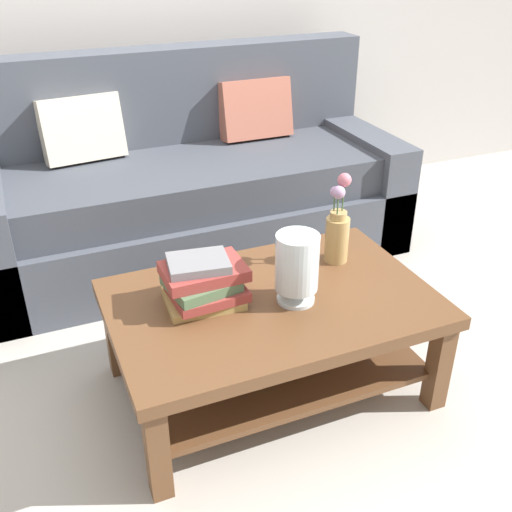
{
  "coord_description": "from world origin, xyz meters",
  "views": [
    {
      "loc": [
        -0.78,
        -1.95,
        1.63
      ],
      "look_at": [
        -0.01,
        -0.11,
        0.52
      ],
      "focal_mm": 42.2,
      "sensor_mm": 36.0,
      "label": 1
    }
  ],
  "objects_px": {
    "coffee_table": "(271,323)",
    "flower_pitcher": "(337,230)",
    "glass_hurricane_vase": "(297,265)",
    "couch": "(189,189)",
    "book_stack_main": "(203,282)"
  },
  "relations": [
    {
      "from": "coffee_table",
      "to": "flower_pitcher",
      "type": "bearing_deg",
      "value": 24.18
    },
    {
      "from": "glass_hurricane_vase",
      "to": "flower_pitcher",
      "type": "height_order",
      "value": "flower_pitcher"
    },
    {
      "from": "couch",
      "to": "glass_hurricane_vase",
      "type": "distance_m",
      "value": 1.3
    },
    {
      "from": "coffee_table",
      "to": "flower_pitcher",
      "type": "distance_m",
      "value": 0.46
    },
    {
      "from": "book_stack_main",
      "to": "flower_pitcher",
      "type": "height_order",
      "value": "flower_pitcher"
    },
    {
      "from": "glass_hurricane_vase",
      "to": "flower_pitcher",
      "type": "distance_m",
      "value": 0.35
    },
    {
      "from": "glass_hurricane_vase",
      "to": "couch",
      "type": "bearing_deg",
      "value": 90.4
    },
    {
      "from": "book_stack_main",
      "to": "glass_hurricane_vase",
      "type": "distance_m",
      "value": 0.34
    },
    {
      "from": "book_stack_main",
      "to": "coffee_table",
      "type": "bearing_deg",
      "value": -17.16
    },
    {
      "from": "couch",
      "to": "flower_pitcher",
      "type": "height_order",
      "value": "couch"
    },
    {
      "from": "couch",
      "to": "glass_hurricane_vase",
      "type": "xyz_separation_m",
      "value": [
        0.01,
        -1.29,
        0.21
      ]
    },
    {
      "from": "couch",
      "to": "flower_pitcher",
      "type": "bearing_deg",
      "value": -74.87
    },
    {
      "from": "coffee_table",
      "to": "couch",
      "type": "bearing_deg",
      "value": 87.0
    },
    {
      "from": "couch",
      "to": "coffee_table",
      "type": "bearing_deg",
      "value": -93.0
    },
    {
      "from": "glass_hurricane_vase",
      "to": "coffee_table",
      "type": "bearing_deg",
      "value": 147.08
    }
  ]
}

